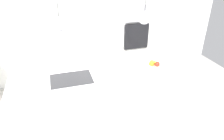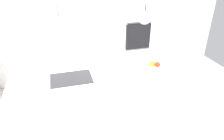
{
  "view_description": "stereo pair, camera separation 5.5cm",
  "coord_description": "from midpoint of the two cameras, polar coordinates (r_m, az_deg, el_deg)",
  "views": [
    {
      "loc": [
        -0.64,
        -2.48,
        2.37
      ],
      "look_at": [
        0.1,
        0.0,
        0.99
      ],
      "focal_mm": 33.28,
      "sensor_mm": 36.0,
      "label": 1
    },
    {
      "loc": [
        -0.59,
        -2.5,
        2.37
      ],
      "look_at": [
        0.1,
        0.0,
        0.99
      ],
      "focal_mm": 33.28,
      "sensor_mm": 36.0,
      "label": 2
    }
  ],
  "objects": [
    {
      "name": "kitchen_island",
      "position": [
        3.19,
        -1.25,
        -8.41
      ],
      "size": [
        2.62,
        1.02,
        0.94
      ],
      "color": "white",
      "rests_on": "ground"
    },
    {
      "name": "fruit_bowl",
      "position": [
        3.1,
        12.03,
        0.84
      ],
      "size": [
        0.26,
        0.26,
        0.16
      ],
      "color": "beige",
      "rests_on": "kitchen_island"
    },
    {
      "name": "faucet",
      "position": [
        3.0,
        -11.27,
        2.04
      ],
      "size": [
        0.02,
        0.17,
        0.22
      ],
      "color": "silver",
      "rests_on": "kitchen_island"
    },
    {
      "name": "pendant_light_left",
      "position": [
        2.58,
        -13.59,
        12.24
      ],
      "size": [
        0.17,
        0.17,
        0.77
      ],
      "color": "silver"
    },
    {
      "name": "oven",
      "position": [
        4.68,
        7.44,
        9.14
      ],
      "size": [
        0.56,
        0.08,
        0.56
      ],
      "primitive_type": "cube",
      "color": "black",
      "rests_on": "back_wall"
    },
    {
      "name": "pendant_light_right",
      "position": [
        2.83,
        9.54,
        13.98
      ],
      "size": [
        0.17,
        0.17,
        0.77
      ],
      "color": "silver"
    },
    {
      "name": "floor",
      "position": [
        3.49,
        -1.17,
        -14.61
      ],
      "size": [
        6.6,
        6.6,
        0.0
      ],
      "primitive_type": "plane",
      "color": "#BCB7AD",
      "rests_on": "ground"
    },
    {
      "name": "microwave",
      "position": [
        4.54,
        7.84,
        15.11
      ],
      "size": [
        0.54,
        0.08,
        0.34
      ],
      "primitive_type": "cube",
      "color": "#9E9EA3",
      "rests_on": "back_wall"
    },
    {
      "name": "sink_basin",
      "position": [
        2.88,
        -10.6,
        -2.39
      ],
      "size": [
        0.56,
        0.4,
        0.02
      ],
      "primitive_type": "cube",
      "color": "#2D2D30",
      "rests_on": "kitchen_island"
    },
    {
      "name": "back_wall",
      "position": [
        4.32,
        -6.94,
        13.6
      ],
      "size": [
        6.0,
        0.1,
        2.6
      ],
      "primitive_type": "cube",
      "color": "white",
      "rests_on": "ground"
    }
  ]
}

